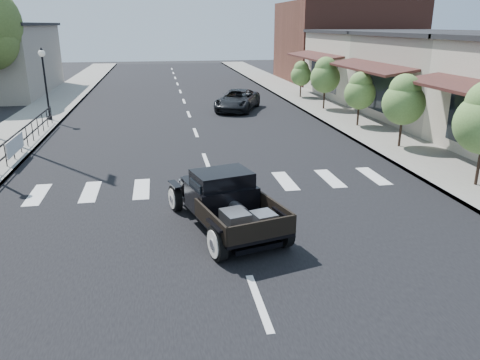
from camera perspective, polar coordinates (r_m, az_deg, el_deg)
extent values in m
plane|color=black|center=(11.88, -0.70, -6.92)|extent=(120.00, 120.00, 0.00)
cube|color=black|center=(26.15, -5.97, 7.17)|extent=(14.00, 80.00, 0.02)
cube|color=gray|center=(26.96, -24.40, 6.10)|extent=(3.00, 80.00, 0.15)
cube|color=gray|center=(28.00, 11.81, 7.76)|extent=(3.00, 80.00, 0.15)
cube|color=gray|center=(29.04, 25.84, 11.06)|extent=(10.00, 9.00, 4.50)
cube|color=#BBB49E|center=(36.73, 17.73, 13.19)|extent=(10.00, 9.00, 4.50)
cube|color=brown|center=(45.96, 12.67, 16.06)|extent=(11.00, 10.00, 7.00)
imported|color=black|center=(29.22, -0.31, 9.68)|extent=(3.71, 4.97, 1.25)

